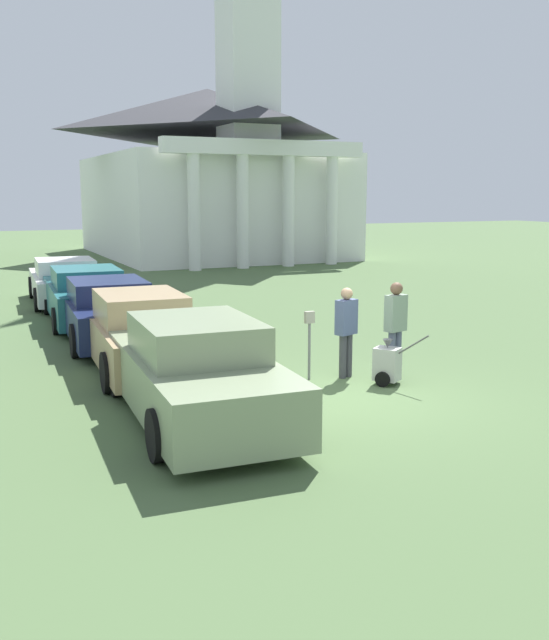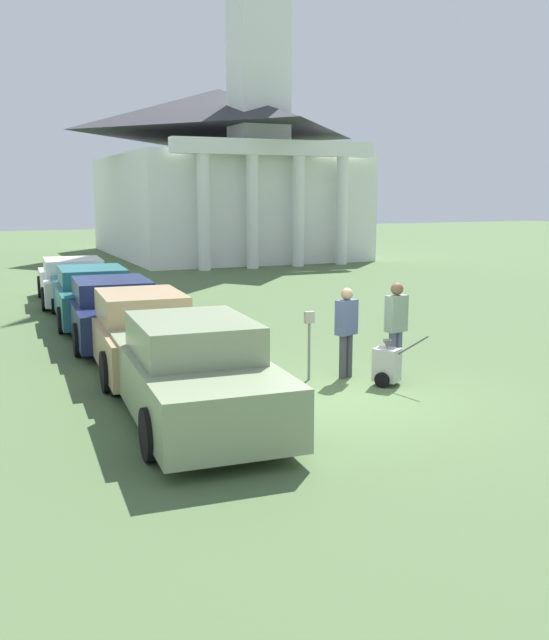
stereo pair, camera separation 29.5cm
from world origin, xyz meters
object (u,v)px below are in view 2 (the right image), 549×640
Objects in this scene: parked_car_tan at (141,333)px; parked_car_white at (73,282)px; parked_car_sage at (191,371)px; parked_car_teal at (92,296)px; person_supervisor at (396,323)px; parking_meter at (309,332)px; church at (223,159)px; equipment_cart at (387,364)px; person_worker at (346,327)px; parked_car_navy at (112,311)px.

parked_car_tan is 1.02× the size of parked_car_white.
parked_car_sage is 9.27m from parked_car_teal.
parked_car_white is 2.73× the size of person_supervisor.
church is (7.62, 26.51, 4.39)m from parking_meter.
parked_car_tan is 4.99m from person_supervisor.
parked_car_white is at bearing 103.01° from parking_meter.
parking_meter is at bearing 105.93° from equipment_cart.
parked_car_white is at bearing -93.81° from person_worker.
parked_car_teal is (0.00, 9.27, -0.04)m from parked_car_sage.
person_supervisor is at bearing -67.23° from parked_car_white.
parking_meter is (2.68, 1.33, 0.17)m from parked_car_sage.
parked_car_sage is at bearing -86.82° from parked_car_white.
person_supervisor reaches higher than equipment_cart.
parked_car_navy is at bearing -77.20° from person_worker.
church is at bearing 70.31° from parked_car_tan.
parked_car_white is 0.19× the size of church.
equipment_cart is (1.13, -0.91, -0.52)m from parking_meter.
parked_car_teal is 8.38m from parking_meter.
parked_car_white is 12.24m from person_worker.
parked_car_tan is 3.41m from parking_meter.
parked_car_sage is 30.03m from church.
parking_meter is 0.76× the size of person_worker.
parked_car_teal is 3.02× the size of person_worker.
equipment_cart is at bearing -103.30° from church.
parked_car_tan is 4.87m from equipment_cart.
equipment_cart is at bearing -69.88° from parked_car_white.
parked_car_teal is 9.41m from person_supervisor.
person_supervisor is (4.29, -5.58, 0.34)m from parked_car_navy.
person_supervisor is (4.29, -2.53, 0.32)m from parked_car_tan.
church is at bearing 72.88° from parked_car_sage.
parked_car_teal is at bearing 108.69° from parking_meter.
parked_car_white is (0.00, 9.52, -0.05)m from parked_car_tan.
parked_car_navy is 7.05m from person_supervisor.
parked_car_navy reaches higher than equipment_cart.
person_supervisor reaches higher than parked_car_white.
parked_car_tan reaches higher than parked_car_navy.
person_supervisor is (1.61, -0.44, 0.13)m from parking_meter.
equipment_cart is at bearing -38.76° from parking_meter.
parked_car_navy is 1.04× the size of parked_car_white.
person_worker is 0.07× the size of church.
person_supervisor reaches higher than person_worker.
parked_car_navy is at bearing -86.82° from parked_car_white.
parked_car_tan is at bearing -53.25° from person_worker.
person_worker is 0.95m from person_supervisor.
parking_meter is (2.68, -7.93, 0.21)m from parked_car_teal.
person_worker is (3.39, 1.19, 0.24)m from parked_car_sage.
church reaches higher than parked_car_navy.
parked_car_tan is 26.89m from church.
parking_meter is 0.05× the size of church.
person_worker reaches higher than parked_car_teal.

